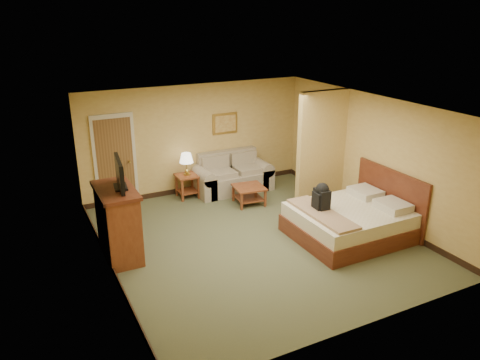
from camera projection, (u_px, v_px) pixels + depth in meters
floor at (255, 240)px, 9.09m from camera, size 6.00×6.00×0.00m
ceiling at (257, 107)px, 8.19m from camera, size 6.00×6.00×0.00m
back_wall at (196, 139)px, 11.15m from camera, size 5.50×0.02×2.60m
left_wall at (105, 203)px, 7.48m from camera, size 0.02×6.00×2.60m
right_wall at (371, 157)px, 9.80m from camera, size 0.02×6.00×2.60m
partition at (321, 149)px, 10.32m from camera, size 1.20×0.15×2.60m
door at (115, 161)px, 10.39m from camera, size 0.94×0.16×2.10m
baseboard at (198, 187)px, 11.57m from camera, size 5.50×0.02×0.12m
loveseat at (232, 178)px, 11.46m from camera, size 1.87×0.87×0.95m
side_table at (187, 183)px, 11.02m from camera, size 0.51×0.51×0.56m
table_lamp at (186, 159)px, 10.81m from camera, size 0.32×0.32×0.53m
coffee_table at (249, 191)px, 10.66m from camera, size 0.73×0.73×0.42m
wall_picture at (225, 123)px, 11.35m from camera, size 0.66×0.04×0.51m
dresser at (118, 223)px, 8.26m from camera, size 0.64×1.22×1.31m
tv at (119, 174)px, 7.99m from camera, size 0.26×0.86×0.52m
bed at (354, 220)px, 9.15m from camera, size 2.23×1.90×1.23m
backpack at (322, 196)px, 8.83m from camera, size 0.25×0.33×0.55m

